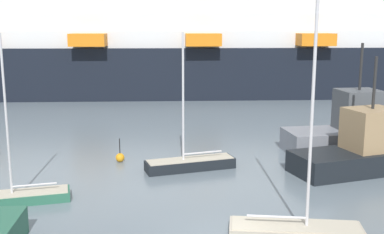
{
  "coord_description": "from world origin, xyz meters",
  "views": [
    {
      "loc": [
        -3.43,
        -16.85,
        8.34
      ],
      "look_at": [
        0.0,
        10.04,
        3.03
      ],
      "focal_mm": 44.23,
      "sensor_mm": 36.0,
      "label": 1
    }
  ],
  "objects_px": {
    "sailboat_1": "(190,162)",
    "sailboat_2": "(296,226)",
    "sailboat_0": "(20,195)",
    "channel_buoy_0": "(120,157)",
    "cruise_ship": "(47,39)",
    "fishing_boat_2": "(366,150)",
    "fishing_boat_3": "(352,131)"
  },
  "relations": [
    {
      "from": "sailboat_1",
      "to": "sailboat_2",
      "type": "distance_m",
      "value": 9.88
    },
    {
      "from": "sailboat_0",
      "to": "sailboat_1",
      "type": "distance_m",
      "value": 9.63
    },
    {
      "from": "sailboat_0",
      "to": "channel_buoy_0",
      "type": "height_order",
      "value": "sailboat_0"
    },
    {
      "from": "sailboat_0",
      "to": "channel_buoy_0",
      "type": "distance_m",
      "value": 7.73
    },
    {
      "from": "sailboat_0",
      "to": "sailboat_2",
      "type": "relative_size",
      "value": 0.78
    },
    {
      "from": "sailboat_1",
      "to": "cruise_ship",
      "type": "bearing_deg",
      "value": -79.29
    },
    {
      "from": "channel_buoy_0",
      "to": "fishing_boat_2",
      "type": "bearing_deg",
      "value": -14.05
    },
    {
      "from": "fishing_boat_2",
      "to": "channel_buoy_0",
      "type": "bearing_deg",
      "value": 154.11
    },
    {
      "from": "channel_buoy_0",
      "to": "cruise_ship",
      "type": "relative_size",
      "value": 0.01
    },
    {
      "from": "fishing_boat_3",
      "to": "sailboat_1",
      "type": "bearing_deg",
      "value": -168.4
    },
    {
      "from": "sailboat_1",
      "to": "fishing_boat_3",
      "type": "distance_m",
      "value": 11.59
    },
    {
      "from": "channel_buoy_0",
      "to": "sailboat_1",
      "type": "bearing_deg",
      "value": -26.85
    },
    {
      "from": "fishing_boat_2",
      "to": "sailboat_0",
      "type": "bearing_deg",
      "value": 176.32
    },
    {
      "from": "sailboat_2",
      "to": "channel_buoy_0",
      "type": "distance_m",
      "value": 13.54
    },
    {
      "from": "sailboat_2",
      "to": "channel_buoy_0",
      "type": "xyz_separation_m",
      "value": [
        -7.22,
        11.46,
        -0.16
      ]
    },
    {
      "from": "fishing_boat_2",
      "to": "cruise_ship",
      "type": "relative_size",
      "value": 0.08
    },
    {
      "from": "sailboat_1",
      "to": "fishing_boat_3",
      "type": "relative_size",
      "value": 0.9
    },
    {
      "from": "sailboat_0",
      "to": "cruise_ship",
      "type": "distance_m",
      "value": 38.7
    },
    {
      "from": "sailboat_1",
      "to": "fishing_boat_3",
      "type": "xyz_separation_m",
      "value": [
        11.24,
        2.69,
        0.93
      ]
    },
    {
      "from": "channel_buoy_0",
      "to": "sailboat_2",
      "type": "bearing_deg",
      "value": -57.78
    },
    {
      "from": "fishing_boat_3",
      "to": "channel_buoy_0",
      "type": "height_order",
      "value": "fishing_boat_3"
    },
    {
      "from": "sailboat_0",
      "to": "fishing_boat_3",
      "type": "xyz_separation_m",
      "value": [
        19.92,
        6.85,
        0.99
      ]
    },
    {
      "from": "sailboat_0",
      "to": "fishing_boat_2",
      "type": "relative_size",
      "value": 0.89
    },
    {
      "from": "sailboat_1",
      "to": "sailboat_2",
      "type": "xyz_separation_m",
      "value": [
        3.11,
        -9.38,
        0.03
      ]
    },
    {
      "from": "sailboat_1",
      "to": "channel_buoy_0",
      "type": "bearing_deg",
      "value": -37.91
    },
    {
      "from": "sailboat_0",
      "to": "sailboat_2",
      "type": "xyz_separation_m",
      "value": [
        11.8,
        -5.23,
        0.08
      ]
    },
    {
      "from": "sailboat_0",
      "to": "fishing_boat_2",
      "type": "distance_m",
      "value": 18.95
    },
    {
      "from": "fishing_boat_2",
      "to": "fishing_boat_3",
      "type": "height_order",
      "value": "fishing_boat_3"
    },
    {
      "from": "channel_buoy_0",
      "to": "fishing_boat_3",
      "type": "bearing_deg",
      "value": 2.3
    },
    {
      "from": "fishing_boat_2",
      "to": "fishing_boat_3",
      "type": "xyz_separation_m",
      "value": [
        1.19,
        4.16,
        0.14
      ]
    },
    {
      "from": "sailboat_1",
      "to": "fishing_boat_2",
      "type": "bearing_deg",
      "value": 160.65
    },
    {
      "from": "fishing_boat_3",
      "to": "cruise_ship",
      "type": "distance_m",
      "value": 40.03
    }
  ]
}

